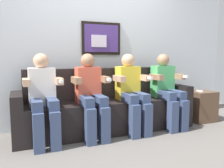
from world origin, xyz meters
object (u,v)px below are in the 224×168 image
at_px(couch, 107,109).
at_px(person_left_center, 91,92).
at_px(side_table_right, 200,106).
at_px(spare_remote_on_table, 200,91).
at_px(person_leftmost, 43,95).
at_px(person_rightmost, 167,87).
at_px(person_right_center, 131,90).

height_order(couch, person_left_center, person_left_center).
height_order(side_table_right, spare_remote_on_table, spare_remote_on_table).
height_order(couch, spare_remote_on_table, couch).
bearing_deg(person_leftmost, spare_remote_on_table, 0.66).
bearing_deg(person_rightmost, spare_remote_on_table, 2.45).
bearing_deg(person_left_center, person_right_center, 0.00).
distance_m(person_right_center, side_table_right, 1.37).
height_order(person_leftmost, spare_remote_on_table, person_leftmost).
relative_size(person_leftmost, person_rightmost, 1.00).
distance_m(person_left_center, person_right_center, 0.60).
bearing_deg(side_table_right, person_left_center, -178.19).
relative_size(person_leftmost, person_right_center, 1.00).
height_order(person_left_center, side_table_right, person_left_center).
height_order(couch, person_right_center, person_right_center).
bearing_deg(spare_remote_on_table, couch, 174.92).
xyz_separation_m(couch, person_right_center, (0.30, -0.17, 0.29)).
bearing_deg(couch, person_rightmost, -10.58).
bearing_deg(spare_remote_on_table, person_rightmost, -177.55).
bearing_deg(person_right_center, side_table_right, 2.64).
bearing_deg(person_right_center, person_leftmost, 180.00).
bearing_deg(side_table_right, person_rightmost, -175.18).
relative_size(person_leftmost, person_left_center, 1.00).
bearing_deg(spare_remote_on_table, side_table_right, 31.06).
distance_m(couch, person_left_center, 0.45).
distance_m(person_left_center, spare_remote_on_table, 1.88).
height_order(person_right_center, spare_remote_on_table, person_right_center).
relative_size(person_left_center, side_table_right, 2.22).
xyz_separation_m(person_left_center, person_rightmost, (1.20, 0.00, 0.00)).
relative_size(side_table_right, spare_remote_on_table, 3.85).
relative_size(couch, spare_remote_on_table, 19.64).
xyz_separation_m(couch, person_left_center, (-0.30, -0.17, 0.29)).
distance_m(side_table_right, spare_remote_on_table, 0.27).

